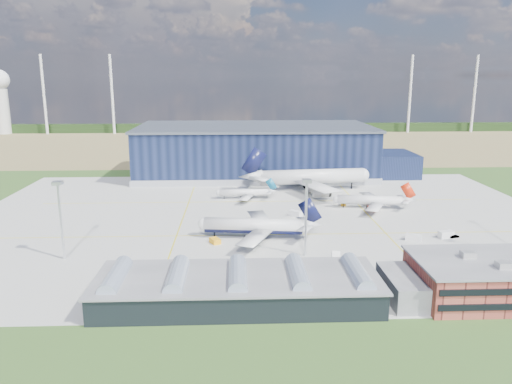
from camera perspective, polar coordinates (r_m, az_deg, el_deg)
name	(u,v)px	position (r m, az deg, el deg)	size (l,w,h in m)	color
ground	(265,226)	(176.21, 1.06, -3.91)	(600.00, 600.00, 0.00)	#2C541F
apron	(264,218)	(185.77, 0.87, -2.99)	(220.00, 160.00, 0.08)	#A5A5A0
farmland	(248,143)	(391.69, -0.86, 5.59)	(600.00, 220.00, 0.01)	#927E4E
treeline	(246,128)	(470.66, -1.13, 7.36)	(600.00, 8.00, 8.00)	black
horizon_dressing	(33,96)	(497.01, -24.13, 10.03)	(440.20, 18.00, 70.00)	silver
hangar	(260,153)	(266.29, 0.46, 4.51)	(145.00, 62.00, 26.10)	black
ops_building	(511,278)	(134.73, 27.11, -8.75)	(46.00, 23.00, 10.90)	brown
glass_concourse	(253,287)	(118.40, -0.35, -10.79)	(78.00, 23.00, 8.60)	black
light_mast_west	(60,208)	(151.25, -21.52, -1.66)	(2.60, 2.60, 23.00)	silver
light_mast_center	(306,205)	(144.25, 5.76, -1.48)	(2.60, 2.60, 23.00)	silver
airliner_navy	(254,218)	(161.51, -0.28, -3.02)	(41.26, 40.37, 13.46)	silver
airliner_red	(370,195)	(202.82, 12.92, -0.38)	(33.07, 32.35, 10.78)	silver
airliner_widebody	(312,169)	(229.67, 6.42, 2.62)	(61.43, 60.09, 20.03)	silver
airliner_regional	(244,189)	(213.47, -1.41, 0.36)	(27.03, 26.44, 8.81)	silver
gse_tug_a	(215,241)	(158.69, -4.70, -5.59)	(2.42, 3.96, 1.65)	#FBA815
gse_van_a	(413,238)	(168.25, 17.56, -5.00)	(2.15, 4.92, 2.15)	silver
gse_cart_a	(406,197)	(225.38, 16.76, -0.50)	(1.98, 2.97, 1.29)	silver
gse_van_b	(295,214)	(187.84, 4.54, -2.49)	(2.32, 5.07, 2.32)	silver
gse_tug_c	(343,204)	(206.16, 9.95, -1.38)	(1.89, 3.02, 1.32)	#FBA815
gse_van_c	(446,234)	(174.61, 20.90, -4.56)	(2.38, 4.96, 2.38)	silver
airstair	(335,262)	(139.70, 9.07, -7.96)	(2.24, 5.60, 3.58)	silver
car_a	(303,278)	(131.70, 5.43, -9.74)	(1.46, 3.64, 1.24)	#99999E
car_b	(454,236)	(175.70, 21.67, -4.72)	(1.28, 3.66, 1.21)	#99999E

